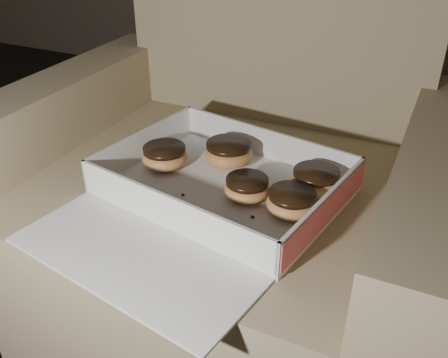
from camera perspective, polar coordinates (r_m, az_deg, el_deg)
name	(u,v)px	position (r m, az deg, el deg)	size (l,w,h in m)	color
armchair	(231,209)	(1.11, 0.79, -3.44)	(0.90, 0.76, 0.94)	#9A8D62
bakery_box	(211,196)	(0.90, -1.45, -2.00)	(0.49, 0.55, 0.07)	white
donut_a	(247,188)	(0.90, 2.65, -1.01)	(0.08, 0.08, 0.04)	#E2984F
donut_b	(316,181)	(0.93, 10.45, -0.18)	(0.09, 0.09, 0.05)	#E2984F
donut_c	(292,202)	(0.86, 7.74, -2.63)	(0.09, 0.09, 0.04)	#E2984F
donut_d	(229,153)	(1.01, 0.52, 3.04)	(0.10, 0.10, 0.05)	#E2984F
donut_e	(165,156)	(1.00, -6.79, 2.60)	(0.09, 0.09, 0.05)	#E2984F
crumb_a	(153,206)	(0.89, -8.15, -3.03)	(0.01, 0.01, 0.00)	black
crumb_b	(183,195)	(0.92, -4.71, -1.81)	(0.01, 0.01, 0.00)	black
crumb_c	(253,217)	(0.86, 3.29, -4.33)	(0.01, 0.01, 0.00)	black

